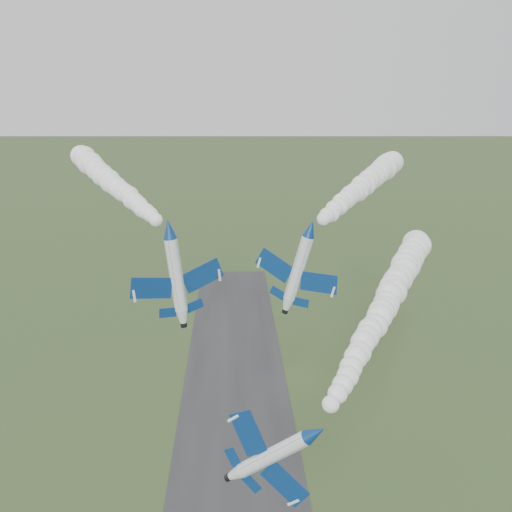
{
  "coord_description": "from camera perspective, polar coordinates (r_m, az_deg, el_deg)",
  "views": [
    {
      "loc": [
        -0.49,
        -48.66,
        63.99
      ],
      "look_at": [
        2.47,
        18.19,
        45.45
      ],
      "focal_mm": 40.0,
      "sensor_mm": 36.0,
      "label": 1
    }
  ],
  "objects": [
    {
      "name": "jet_pair_right",
      "position": [
        70.95,
        5.47,
        2.78
      ],
      "size": [
        10.68,
        12.67,
        4.09
      ],
      "rotation": [
        0.0,
        0.27,
        -0.42
      ],
      "color": "white"
    },
    {
      "name": "runway",
      "position": [
        101.39,
        -1.85,
        -23.64
      ],
      "size": [
        24.0,
        260.0,
        0.04
      ],
      "primitive_type": "cube",
      "color": "#2C2C2E",
      "rests_on": "ground"
    },
    {
      "name": "smoke_trail_jet_pair_right",
      "position": [
        104.49,
        10.91,
        7.09
      ],
      "size": [
        30.26,
        60.07,
        5.03
      ],
      "primitive_type": null,
      "rotation": [
        0.0,
        0.0,
        -0.42
      ],
      "color": "white"
    },
    {
      "name": "smoke_trail_jet_lead",
      "position": [
        85.81,
        13.04,
        -4.25
      ],
      "size": [
        31.05,
        60.92,
        5.2
      ],
      "primitive_type": null,
      "rotation": [
        0.0,
        0.0,
        -0.42
      ],
      "color": "white"
    },
    {
      "name": "jet_lead",
      "position": [
        55.16,
        5.98,
        -17.23
      ],
      "size": [
        7.38,
        12.33,
        8.33
      ],
      "rotation": [
        0.0,
        0.89,
        -0.42
      ],
      "color": "white"
    },
    {
      "name": "smoke_trail_jet_pair_left",
      "position": [
        104.69,
        -14.4,
        7.34
      ],
      "size": [
        28.14,
        60.93,
        4.72
      ],
      "primitive_type": null,
      "rotation": [
        0.0,
        0.0,
        0.38
      ],
      "color": "white"
    },
    {
      "name": "jet_pair_left",
      "position": [
        70.45,
        -8.67,
        2.7
      ],
      "size": [
        12.02,
        13.89,
        3.62
      ],
      "rotation": [
        0.0,
        -0.11,
        0.38
      ],
      "color": "white"
    }
  ]
}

